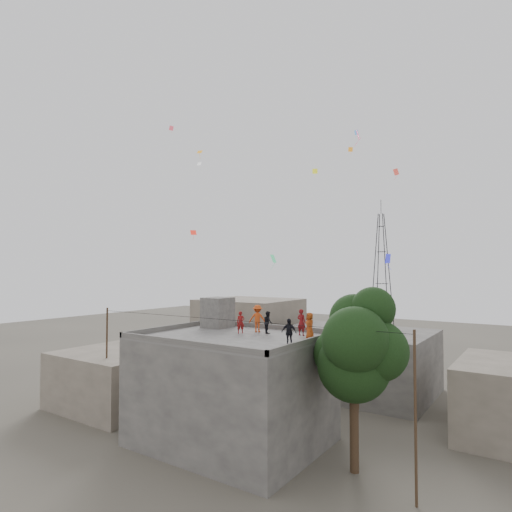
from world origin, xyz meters
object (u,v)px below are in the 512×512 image
at_px(tree, 357,347).
at_px(person_dark_adult, 289,332).
at_px(stair_head_box, 218,312).
at_px(person_red_adult, 301,322).
at_px(transmission_tower, 382,277).

distance_m(tree, person_dark_adult, 3.47).
distance_m(stair_head_box, person_dark_adult, 8.44).
bearing_deg(stair_head_box, person_red_adult, -0.87).
distance_m(stair_head_box, person_red_adult, 6.42).
bearing_deg(stair_head_box, tree, -10.74).
relative_size(stair_head_box, transmission_tower, 0.10).
relative_size(stair_head_box, person_red_adult, 1.29).
relative_size(tree, transmission_tower, 0.45).
xyz_separation_m(stair_head_box, transmission_tower, (-0.80, 37.40, 1.97)).
xyz_separation_m(transmission_tower, person_dark_adult, (8.40, -41.06, -2.27)).
height_order(stair_head_box, person_dark_adult, stair_head_box).
height_order(tree, person_red_adult, tree).
bearing_deg(tree, person_red_adult, 155.33).
bearing_deg(tree, person_dark_adult, -150.88).
distance_m(stair_head_box, tree, 10.80).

